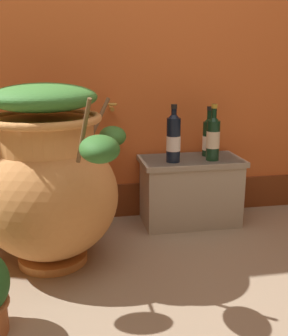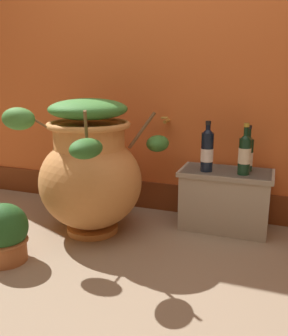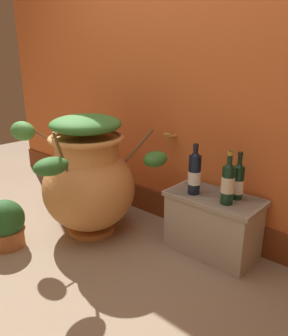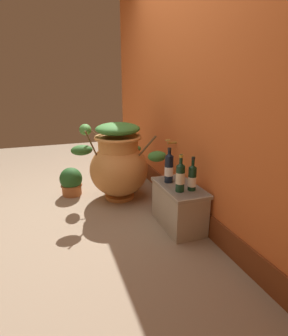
# 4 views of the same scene
# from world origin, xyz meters

# --- Properties ---
(ground_plane) EXTENTS (7.00, 7.00, 0.00)m
(ground_plane) POSITION_xyz_m (0.00, 0.00, 0.00)
(ground_plane) COLOR gray
(back_wall) EXTENTS (4.40, 0.33, 2.60)m
(back_wall) POSITION_xyz_m (-0.00, 1.20, 1.29)
(back_wall) COLOR #D6662D
(back_wall) RESTS_ON ground_plane
(terracotta_urn) EXTENTS (0.86, 0.96, 0.88)m
(terracotta_urn) POSITION_xyz_m (-0.40, 0.56, 0.43)
(terracotta_urn) COLOR #D68E4C
(terracotta_urn) RESTS_ON ground_plane
(stone_ledge) EXTENTS (0.60, 0.33, 0.40)m
(stone_ledge) POSITION_xyz_m (0.42, 0.92, 0.22)
(stone_ledge) COLOR #B2A893
(stone_ledge) RESTS_ON ground_plane
(wine_bottle_left) EXTENTS (0.08, 0.08, 0.33)m
(wine_bottle_left) POSITION_xyz_m (0.29, 0.87, 0.55)
(wine_bottle_left) COLOR black
(wine_bottle_left) RESTS_ON stone_ledge
(wine_bottle_middle) EXTENTS (0.08, 0.08, 0.33)m
(wine_bottle_middle) POSITION_xyz_m (0.53, 0.87, 0.54)
(wine_bottle_middle) COLOR black
(wine_bottle_middle) RESTS_ON stone_ledge
(wine_bottle_right) EXTENTS (0.07, 0.07, 0.30)m
(wine_bottle_right) POSITION_xyz_m (0.54, 0.98, 0.52)
(wine_bottle_right) COLOR black
(wine_bottle_right) RESTS_ON stone_ledge
(potted_shrub) EXTENTS (0.27, 0.26, 0.34)m
(potted_shrub) POSITION_xyz_m (-0.66, 0.04, 0.16)
(potted_shrub) COLOR #B26638
(potted_shrub) RESTS_ON ground_plane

